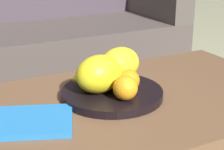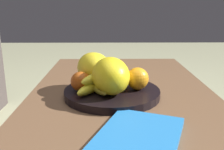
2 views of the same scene
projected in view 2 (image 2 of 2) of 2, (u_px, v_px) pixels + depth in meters
coffee_table at (123, 106)px, 0.89m from camera, size 1.22×0.66×0.40m
fruit_bowl at (112, 93)px, 0.87m from camera, size 0.32×0.32×0.03m
melon_large_front at (111, 76)px, 0.81m from camera, size 0.18×0.15×0.12m
melon_smaller_beside at (94, 69)px, 0.91m from camera, size 0.20×0.17×0.11m
orange_front at (121, 76)px, 0.90m from camera, size 0.07×0.07×0.07m
orange_right at (138, 79)px, 0.86m from camera, size 0.08×0.08×0.08m
apple_left at (81, 82)px, 0.84m from camera, size 0.07×0.07×0.07m
banana_bunch at (95, 84)px, 0.84m from camera, size 0.17×0.13×0.06m
magazine at (138, 137)px, 0.59m from camera, size 0.30×0.26×0.02m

